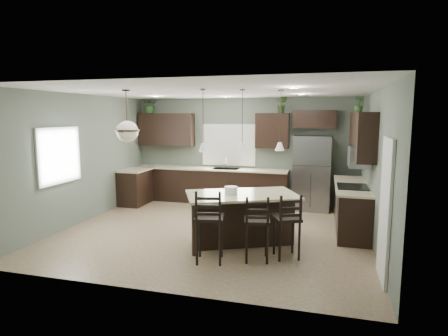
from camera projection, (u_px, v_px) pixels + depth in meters
ground at (214, 231)px, 7.64m from camera, size 6.00×6.00×0.00m
pantry_door at (385, 210)px, 5.24m from camera, size 0.04×0.82×2.04m
window_back at (229, 145)px, 10.14m from camera, size 1.35×0.02×1.00m
window_left at (59, 156)px, 7.43m from camera, size 0.02×1.10×1.00m
left_return_cabs at (135, 187)px, 9.90m from camera, size 0.60×0.90×0.90m
left_return_countertop at (135, 170)px, 9.83m from camera, size 0.66×0.96×0.04m
back_lower_cabs at (210, 186)px, 10.14m from camera, size 4.20×0.60×0.90m
back_countertop at (210, 169)px, 10.05m from camera, size 4.20×0.66×0.04m
sink_inset at (226, 169)px, 9.93m from camera, size 0.70×0.45×0.01m
faucet at (226, 164)px, 9.89m from camera, size 0.02×0.02×0.28m
back_upper_left at (167, 130)px, 10.39m from camera, size 1.55×0.34×0.90m
back_upper_right at (272, 131)px, 9.62m from camera, size 0.85×0.34×0.90m
fridge_header at (315, 119)px, 9.31m from camera, size 1.05×0.34×0.45m
right_lower_cabs at (352, 208)px, 7.71m from camera, size 0.60×2.35×0.90m
right_countertop at (352, 185)px, 7.65m from camera, size 0.66×2.35×0.04m
cooktop at (353, 187)px, 7.38m from camera, size 0.58×0.75×0.02m
wall_oven_front at (336, 210)px, 7.53m from camera, size 0.01×0.72×0.60m
right_upper_cabs at (362, 135)px, 7.47m from camera, size 0.34×2.35×0.90m
microwave at (359, 156)px, 7.27m from camera, size 0.40×0.75×0.40m
refrigerator at (312, 173)px, 9.31m from camera, size 0.90×0.74×1.85m
kitchen_island at (242, 218)px, 6.87m from camera, size 2.26×1.85×0.92m
serving_dish at (231, 190)px, 6.77m from camera, size 0.24×0.24×0.14m
bar_stool_left at (209, 226)px, 5.96m from camera, size 0.52×0.52×1.19m
bar_stool_center at (257, 228)px, 6.02m from camera, size 0.48×0.48×1.09m
bar_stool_right at (287, 226)px, 6.14m from camera, size 0.53×0.53×1.09m
pendant_left at (203, 121)px, 6.51m from camera, size 0.17×0.17×1.10m
pendant_center at (242, 121)px, 6.62m from camera, size 0.17×0.17×1.10m
pendant_right at (280, 120)px, 6.74m from camera, size 0.17×0.17×1.10m
chandelier at (127, 116)px, 6.71m from camera, size 0.43×0.43×0.95m
plant_back_left at (150, 105)px, 10.39m from camera, size 0.54×0.51×0.48m
plant_back_right at (282, 104)px, 9.44m from camera, size 0.28×0.24×0.45m
plant_right_wall at (359, 105)px, 8.08m from camera, size 0.26×0.26×0.34m
room_shell at (214, 148)px, 7.40m from camera, size 6.00×6.00×6.00m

